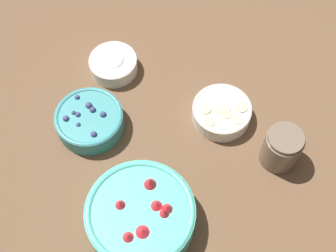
{
  "coord_description": "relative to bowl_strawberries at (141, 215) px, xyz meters",
  "views": [
    {
      "loc": [
        0.29,
        -0.4,
        0.98
      ],
      "look_at": [
        -0.04,
        0.01,
        0.05
      ],
      "focal_mm": 50.0,
      "sensor_mm": 36.0,
      "label": 1
    }
  ],
  "objects": [
    {
      "name": "ground_plane",
      "position": [
        -0.05,
        0.19,
        -0.04
      ],
      "size": [
        4.0,
        4.0,
        0.0
      ],
      "primitive_type": "plane",
      "color": "brown"
    },
    {
      "name": "bowl_strawberries",
      "position": [
        0.0,
        0.0,
        0.0
      ],
      "size": [
        0.23,
        0.23,
        0.09
      ],
      "color": "#47AD9E",
      "rests_on": "ground_plane"
    },
    {
      "name": "bowl_blueberries",
      "position": [
        -0.25,
        0.1,
        -0.01
      ],
      "size": [
        0.16,
        0.16,
        0.06
      ],
      "color": "teal",
      "rests_on": "ground_plane"
    },
    {
      "name": "bowl_bananas",
      "position": [
        -0.02,
        0.32,
        -0.02
      ],
      "size": [
        0.14,
        0.14,
        0.05
      ],
      "color": "silver",
      "rests_on": "ground_plane"
    },
    {
      "name": "bowl_cream",
      "position": [
        -0.32,
        0.26,
        -0.02
      ],
      "size": [
        0.12,
        0.12,
        0.05
      ],
      "color": "white",
      "rests_on": "ground_plane"
    },
    {
      "name": "jar_chocolate",
      "position": [
        0.14,
        0.31,
        0.0
      ],
      "size": [
        0.09,
        0.09,
        0.1
      ],
      "color": "brown",
      "rests_on": "ground_plane"
    }
  ]
}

